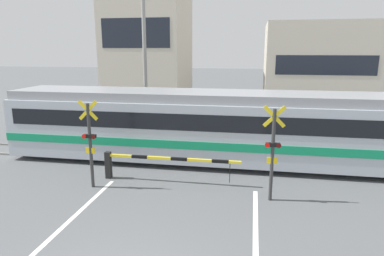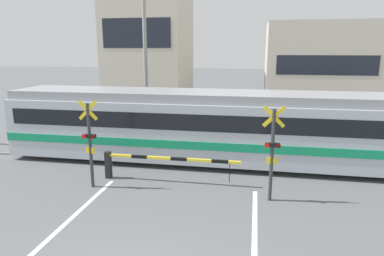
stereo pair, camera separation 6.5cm
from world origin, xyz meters
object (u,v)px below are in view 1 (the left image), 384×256
crossing_barrier_far (230,131)px  crossing_signal_left (90,140)px  commuter_train (242,126)px  crossing_signal_right (273,149)px  pedestrian (206,112)px  crossing_barrier_near (147,161)px

crossing_barrier_far → crossing_signal_left: (-4.32, -6.05, 0.94)m
commuter_train → crossing_signal_right: (1.06, -3.47, 0.08)m
crossing_signal_right → pedestrian: bearing=109.3°
commuter_train → crossing_signal_left: bearing=-144.9°
crossing_barrier_far → crossing_signal_left: 7.49m
crossing_barrier_far → crossing_barrier_near: bearing=-117.0°
commuter_train → crossing_barrier_far: size_ratio=3.96×
commuter_train → pedestrian: bearing=110.6°
crossing_barrier_far → crossing_signal_left: size_ratio=1.63×
crossing_signal_left → crossing_signal_right: same height
crossing_signal_right → crossing_barrier_near: bearing=168.3°
crossing_barrier_far → crossing_signal_right: 6.35m
commuter_train → pedestrian: (-2.29, 6.09, -0.59)m
commuter_train → crossing_signal_left: 6.04m
commuter_train → pedestrian: commuter_train is taller
crossing_barrier_near → pedestrian: 8.73m
crossing_barrier_near → crossing_signal_right: 4.51m
crossing_barrier_near → pedestrian: size_ratio=2.84×
crossing_barrier_far → pedestrian: 3.90m
commuter_train → crossing_barrier_near: size_ratio=3.96×
commuter_train → crossing_signal_right: bearing=-72.9°
crossing_barrier_near → crossing_signal_left: size_ratio=1.63×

